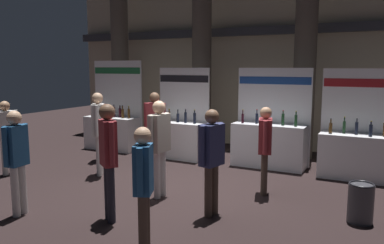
{
  "coord_description": "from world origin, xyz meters",
  "views": [
    {
      "loc": [
        3.44,
        -6.43,
        2.4
      ],
      "look_at": [
        -0.4,
        1.07,
        1.18
      ],
      "focal_mm": 36.03,
      "sensor_mm": 36.0,
      "label": 1
    }
  ],
  "objects_px": {
    "exhibitor_booth_3": "(362,152)",
    "visitor_8": "(143,181)",
    "visitor_0": "(108,152)",
    "visitor_5": "(265,142)",
    "trash_bin": "(361,203)",
    "visitor_9": "(17,155)",
    "visitor_2": "(98,122)",
    "exhibitor_booth_0": "(113,128)",
    "visitor_7": "(6,131)",
    "visitor_6": "(212,153)",
    "exhibitor_booth_1": "(179,136)",
    "exhibitor_booth_2": "(269,141)",
    "visitor_3": "(155,123)",
    "visitor_4": "(159,140)",
    "visitor_1": "(98,125)"
  },
  "relations": [
    {
      "from": "visitor_7",
      "to": "visitor_0",
      "type": "bearing_deg",
      "value": 82.36
    },
    {
      "from": "trash_bin",
      "to": "visitor_2",
      "type": "relative_size",
      "value": 0.37
    },
    {
      "from": "visitor_3",
      "to": "visitor_8",
      "type": "height_order",
      "value": "visitor_3"
    },
    {
      "from": "visitor_0",
      "to": "visitor_7",
      "type": "bearing_deg",
      "value": 20.14
    },
    {
      "from": "visitor_5",
      "to": "visitor_7",
      "type": "height_order",
      "value": "visitor_5"
    },
    {
      "from": "visitor_0",
      "to": "trash_bin",
      "type": "bearing_deg",
      "value": -117.78
    },
    {
      "from": "visitor_1",
      "to": "visitor_8",
      "type": "relative_size",
      "value": 1.11
    },
    {
      "from": "visitor_2",
      "to": "visitor_5",
      "type": "bearing_deg",
      "value": -126.55
    },
    {
      "from": "exhibitor_booth_1",
      "to": "visitor_1",
      "type": "distance_m",
      "value": 2.45
    },
    {
      "from": "exhibitor_booth_2",
      "to": "visitor_7",
      "type": "height_order",
      "value": "exhibitor_booth_2"
    },
    {
      "from": "visitor_1",
      "to": "visitor_4",
      "type": "distance_m",
      "value": 2.07
    },
    {
      "from": "visitor_4",
      "to": "visitor_9",
      "type": "distance_m",
      "value": 2.38
    },
    {
      "from": "visitor_8",
      "to": "visitor_7",
      "type": "bearing_deg",
      "value": -131.7
    },
    {
      "from": "exhibitor_booth_1",
      "to": "visitor_9",
      "type": "relative_size",
      "value": 1.38
    },
    {
      "from": "exhibitor_booth_2",
      "to": "trash_bin",
      "type": "bearing_deg",
      "value": -50.27
    },
    {
      "from": "exhibitor_booth_2",
      "to": "visitor_4",
      "type": "relative_size",
      "value": 1.32
    },
    {
      "from": "trash_bin",
      "to": "visitor_9",
      "type": "height_order",
      "value": "visitor_9"
    },
    {
      "from": "exhibitor_booth_3",
      "to": "visitor_8",
      "type": "xyz_separation_m",
      "value": [
        -2.27,
        -4.88,
        0.37
      ]
    },
    {
      "from": "visitor_4",
      "to": "visitor_9",
      "type": "xyz_separation_m",
      "value": [
        -1.57,
        -1.79,
        -0.08
      ]
    },
    {
      "from": "visitor_9",
      "to": "exhibitor_booth_3",
      "type": "bearing_deg",
      "value": 129.31
    },
    {
      "from": "exhibitor_booth_0",
      "to": "visitor_8",
      "type": "bearing_deg",
      "value": -47.95
    },
    {
      "from": "visitor_7",
      "to": "visitor_3",
      "type": "bearing_deg",
      "value": 133.03
    },
    {
      "from": "visitor_2",
      "to": "visitor_9",
      "type": "height_order",
      "value": "visitor_9"
    },
    {
      "from": "visitor_6",
      "to": "visitor_5",
      "type": "bearing_deg",
      "value": -4.63
    },
    {
      "from": "exhibitor_booth_3",
      "to": "exhibitor_booth_0",
      "type": "bearing_deg",
      "value": 179.95
    },
    {
      "from": "exhibitor_booth_1",
      "to": "visitor_8",
      "type": "height_order",
      "value": "exhibitor_booth_1"
    },
    {
      "from": "visitor_0",
      "to": "visitor_2",
      "type": "distance_m",
      "value": 4.1
    },
    {
      "from": "exhibitor_booth_3",
      "to": "visitor_8",
      "type": "relative_size",
      "value": 1.42
    },
    {
      "from": "exhibitor_booth_2",
      "to": "visitor_2",
      "type": "xyz_separation_m",
      "value": [
        -4.07,
        -1.38,
        0.38
      ]
    },
    {
      "from": "exhibitor_booth_0",
      "to": "visitor_7",
      "type": "xyz_separation_m",
      "value": [
        -0.38,
        -3.2,
        0.38
      ]
    },
    {
      "from": "visitor_0",
      "to": "visitor_6",
      "type": "distance_m",
      "value": 1.61
    },
    {
      "from": "exhibitor_booth_0",
      "to": "visitor_0",
      "type": "height_order",
      "value": "exhibitor_booth_0"
    },
    {
      "from": "visitor_3",
      "to": "visitor_5",
      "type": "bearing_deg",
      "value": 152.37
    },
    {
      "from": "visitor_2",
      "to": "visitor_8",
      "type": "distance_m",
      "value": 5.3
    },
    {
      "from": "exhibitor_booth_3",
      "to": "trash_bin",
      "type": "xyz_separation_m",
      "value": [
        0.14,
        -2.53,
        -0.28
      ]
    },
    {
      "from": "trash_bin",
      "to": "visitor_5",
      "type": "relative_size",
      "value": 0.38
    },
    {
      "from": "exhibitor_booth_0",
      "to": "visitor_9",
      "type": "xyz_separation_m",
      "value": [
        1.87,
        -4.74,
        0.39
      ]
    },
    {
      "from": "visitor_0",
      "to": "visitor_5",
      "type": "relative_size",
      "value": 1.11
    },
    {
      "from": "visitor_5",
      "to": "visitor_6",
      "type": "bearing_deg",
      "value": 146.73
    },
    {
      "from": "trash_bin",
      "to": "visitor_9",
      "type": "relative_size",
      "value": 0.36
    },
    {
      "from": "exhibitor_booth_0",
      "to": "visitor_2",
      "type": "relative_size",
      "value": 1.52
    },
    {
      "from": "visitor_5",
      "to": "exhibitor_booth_2",
      "type": "bearing_deg",
      "value": -2.48
    },
    {
      "from": "visitor_1",
      "to": "visitor_2",
      "type": "distance_m",
      "value": 1.41
    },
    {
      "from": "visitor_0",
      "to": "visitor_8",
      "type": "distance_m",
      "value": 1.25
    },
    {
      "from": "exhibitor_booth_3",
      "to": "trash_bin",
      "type": "height_order",
      "value": "exhibitor_booth_3"
    },
    {
      "from": "visitor_8",
      "to": "visitor_3",
      "type": "bearing_deg",
      "value": -171.76
    },
    {
      "from": "visitor_6",
      "to": "visitor_8",
      "type": "xyz_separation_m",
      "value": [
        -0.25,
        -1.55,
        -0.08
      ]
    },
    {
      "from": "exhibitor_booth_2",
      "to": "visitor_8",
      "type": "distance_m",
      "value": 5.03
    },
    {
      "from": "exhibitor_booth_2",
      "to": "visitor_0",
      "type": "relative_size",
      "value": 1.28
    },
    {
      "from": "visitor_6",
      "to": "visitor_9",
      "type": "relative_size",
      "value": 1.01
    }
  ]
}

